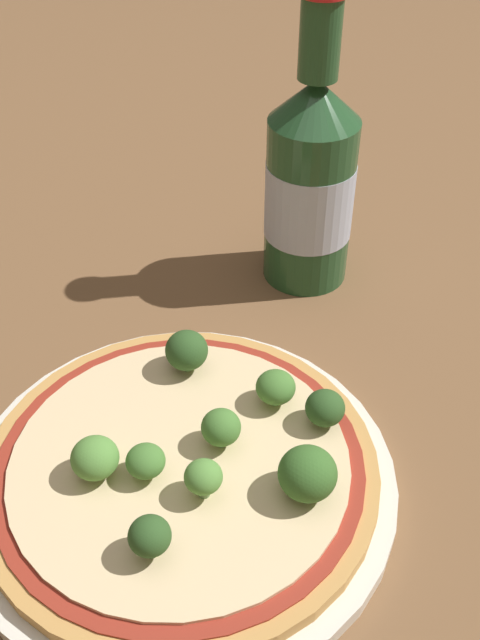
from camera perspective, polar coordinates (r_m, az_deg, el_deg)
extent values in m
plane|color=brown|center=(0.50, -5.59, -11.21)|extent=(3.00, 3.00, 0.00)
cylinder|color=silver|center=(0.48, -4.50, -12.06)|extent=(0.27, 0.27, 0.01)
cylinder|color=tan|center=(0.47, -4.56, -11.25)|extent=(0.25, 0.25, 0.01)
cylinder|color=maroon|center=(0.47, -4.60, -10.82)|extent=(0.23, 0.23, 0.00)
cylinder|color=beige|center=(0.47, -4.61, -10.72)|extent=(0.21, 0.21, 0.00)
cylinder|color=#6B8E51|center=(0.52, -4.03, -3.31)|extent=(0.01, 0.01, 0.01)
ellipsoid|color=#2D5123|center=(0.51, -4.09, -2.32)|extent=(0.03, 0.03, 0.03)
cylinder|color=#6B8E51|center=(0.45, -2.76, -12.69)|extent=(0.01, 0.01, 0.01)
ellipsoid|color=#568E3D|center=(0.44, -2.81, -11.84)|extent=(0.02, 0.02, 0.02)
cylinder|color=#6B8E51|center=(0.43, -6.78, -16.85)|extent=(0.01, 0.01, 0.01)
ellipsoid|color=#2D5123|center=(0.42, -6.90, -16.02)|extent=(0.02, 0.02, 0.02)
cylinder|color=#6B8E51|center=(0.46, -10.83, -11.13)|extent=(0.01, 0.01, 0.01)
ellipsoid|color=#568E3D|center=(0.45, -11.00, -10.27)|extent=(0.03, 0.03, 0.02)
cylinder|color=#6B8E51|center=(0.49, 2.70, -5.95)|extent=(0.01, 0.01, 0.01)
ellipsoid|color=#477A33|center=(0.49, 2.73, -5.13)|extent=(0.03, 0.03, 0.02)
cylinder|color=#6B8E51|center=(0.45, 5.07, -12.59)|extent=(0.01, 0.01, 0.01)
ellipsoid|color=#386628|center=(0.44, 5.17, -11.57)|extent=(0.03, 0.03, 0.03)
cylinder|color=#6B8E51|center=(0.48, 6.41, -7.48)|extent=(0.01, 0.01, 0.01)
ellipsoid|color=#2D5123|center=(0.48, 6.50, -6.67)|extent=(0.03, 0.03, 0.02)
cylinder|color=#6B8E51|center=(0.46, -6.80, -11.42)|extent=(0.01, 0.01, 0.01)
ellipsoid|color=#477A33|center=(0.45, -6.89, -10.70)|extent=(0.02, 0.02, 0.02)
cylinder|color=#6B8E51|center=(0.47, -1.43, -9.04)|extent=(0.01, 0.01, 0.01)
ellipsoid|color=#477A33|center=(0.46, -1.46, -8.17)|extent=(0.02, 0.02, 0.02)
cylinder|color=#234C28|center=(0.61, 5.27, 8.96)|extent=(0.07, 0.07, 0.14)
cylinder|color=#B2BCD1|center=(0.61, 5.28, 9.18)|extent=(0.07, 0.07, 0.06)
cone|color=#234C28|center=(0.57, 5.81, 16.35)|extent=(0.07, 0.07, 0.03)
cylinder|color=#234C28|center=(0.55, 6.13, 20.58)|extent=(0.03, 0.03, 0.06)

